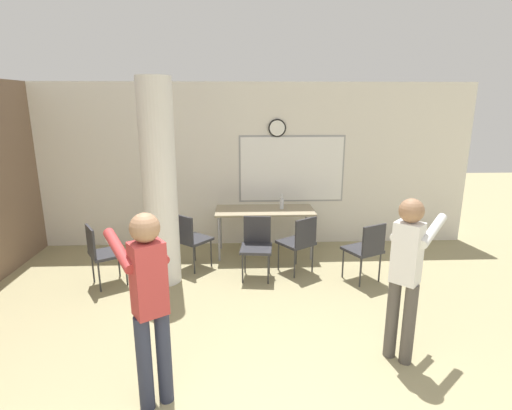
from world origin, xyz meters
TOP-DOWN VIEW (x-y plane):
  - wall_back at (0.02, 5.06)m, footprint 8.00×0.15m
  - support_pillar at (-1.10, 3.49)m, footprint 0.46×0.46m
  - folding_table at (0.38, 4.46)m, footprint 1.60×0.68m
  - bottle_on_table at (0.66, 4.49)m, footprint 0.07×0.07m
  - chair_near_pillar at (-1.91, 3.38)m, footprint 0.61×0.61m
  - chair_mid_room at (1.73, 3.34)m, footprint 0.59×0.59m
  - chair_table_left at (-0.77, 3.90)m, footprint 0.62×0.62m
  - chair_table_right at (0.84, 3.69)m, footprint 0.61×0.61m
  - chair_table_front at (0.21, 3.59)m, footprint 0.49×0.49m
  - person_playing_front at (-0.75, 1.08)m, footprint 0.60×0.67m
  - person_playing_side at (1.54, 1.60)m, footprint 0.62×0.64m

SIDE VIEW (x-z plane):
  - chair_near_pillar at x=-1.91m, z-range 0.08..0.95m
  - chair_mid_room at x=1.73m, z-range 0.08..0.95m
  - chair_table_left at x=-0.77m, z-range 0.08..0.95m
  - chair_table_right at x=0.84m, z-range 0.08..0.95m
  - chair_table_front at x=0.21m, z-range 0.08..0.95m
  - folding_table at x=0.38m, z-range 0.33..1.10m
  - bottle_on_table at x=0.66m, z-range 0.74..0.99m
  - person_playing_side at x=1.54m, z-range 0.15..1.79m
  - person_playing_front at x=-0.75m, z-range 0.15..1.83m
  - wall_back at x=0.02m, z-range 0.00..2.80m
  - support_pillar at x=-1.10m, z-range 0.00..2.80m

